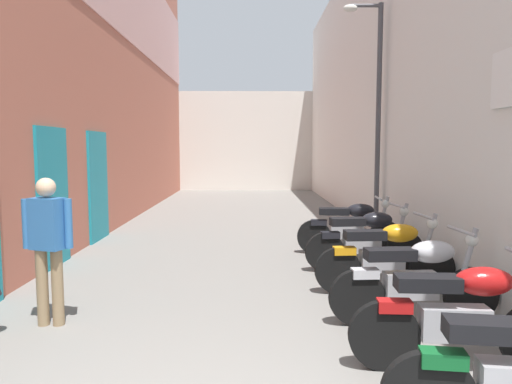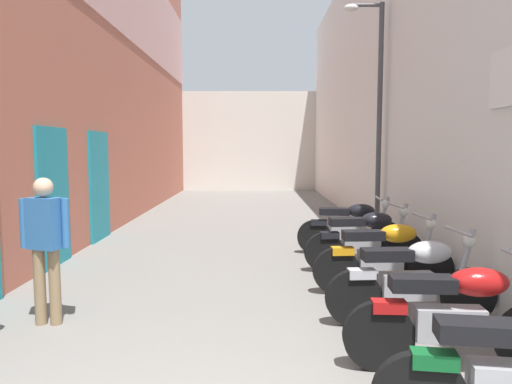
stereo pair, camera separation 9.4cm
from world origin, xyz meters
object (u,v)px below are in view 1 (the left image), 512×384
Objects in this scene: pedestrian_mid_alley at (48,240)px; street_lamp at (374,104)px; motorcycle_third at (416,278)px; motorcycle_sixth at (350,226)px; motorcycle_fourth at (386,254)px; motorcycle_second at (462,314)px; motorcycle_fifth at (366,238)px.

street_lamp reaches higher than pedestrian_mid_alley.
street_lamp is at bearing 81.36° from motorcycle_third.
motorcycle_sixth is (-0.00, 3.33, 0.00)m from motorcycle_third.
motorcycle_sixth is 2.67m from street_lamp.
street_lamp reaches higher than motorcycle_fourth.
street_lamp is at bearing 83.00° from motorcycle_second.
motorcycle_second and motorcycle_fourth have the same top height.
motorcycle_third is at bearing 90.00° from motorcycle_second.
motorcycle_sixth is at bearing -118.69° from street_lamp.
motorcycle_fourth is 1.18× the size of pedestrian_mid_alley.
motorcycle_fourth is at bearing 90.00° from motorcycle_third.
pedestrian_mid_alley is at bearing 179.97° from motorcycle_third.
pedestrian_mid_alley is at bearing -134.85° from street_lamp.
motorcycle_fourth and motorcycle_sixth have the same top height.
motorcycle_second and motorcycle_sixth have the same top height.
motorcycle_second is at bearing -90.00° from motorcycle_sixth.
motorcycle_third is 1.00× the size of motorcycle_fourth.
pedestrian_mid_alley is (-3.88, 1.10, 0.42)m from motorcycle_second.
motorcycle_fifth is (-0.00, 1.11, 0.00)m from motorcycle_fourth.
motorcycle_fourth is 4.22m from street_lamp.
motorcycle_fourth is at bearing 90.00° from motorcycle_second.
motorcycle_fourth is 2.23m from motorcycle_sixth.
street_lamp reaches higher than motorcycle_sixth.
motorcycle_fourth is 1.00× the size of motorcycle_sixth.
pedestrian_mid_alley reaches higher than motorcycle_second.
motorcycle_sixth is at bearing 90.00° from motorcycle_third.
motorcycle_second is 1.00× the size of motorcycle_sixth.
pedestrian_mid_alley is at bearing 164.21° from motorcycle_second.
motorcycle_fifth is 1.00× the size of motorcycle_sixth.
motorcycle_fifth is at bearing 90.00° from motorcycle_fourth.
motorcycle_second is 3.31m from motorcycle_fifth.
motorcycle_second is 1.00× the size of motorcycle_fifth.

